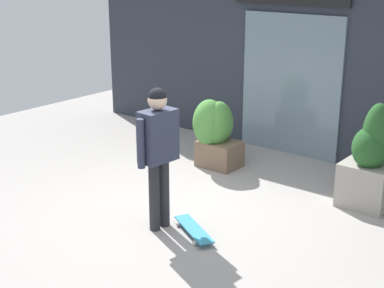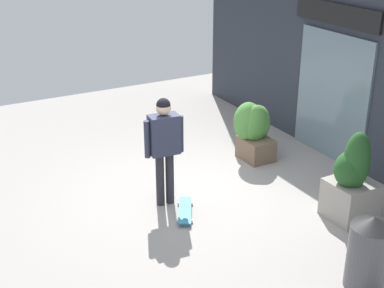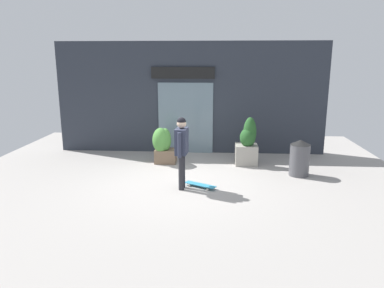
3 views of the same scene
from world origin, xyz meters
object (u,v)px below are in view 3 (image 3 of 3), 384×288
(trash_bin, at_px, (300,158))
(skateboarder, at_px, (182,145))
(planter_box_right, at_px, (247,145))
(planter_box_left, at_px, (163,144))
(skateboard, at_px, (200,185))

(trash_bin, bearing_deg, skateboarder, -157.96)
(skateboarder, xyz_separation_m, planter_box_right, (1.73, 2.19, -0.47))
(skateboarder, bearing_deg, planter_box_right, 57.09)
(trash_bin, bearing_deg, planter_box_left, 165.85)
(skateboarder, distance_m, planter_box_right, 2.82)
(skateboard, xyz_separation_m, planter_box_left, (-1.19, 2.07, 0.53))
(planter_box_right, relative_size, trash_bin, 1.45)
(skateboarder, bearing_deg, trash_bin, 27.43)
(skateboard, height_order, planter_box_right, planter_box_right)
(planter_box_left, bearing_deg, trash_bin, -14.15)
(planter_box_left, xyz_separation_m, planter_box_right, (2.48, 0.00, 0.01))
(skateboarder, distance_m, trash_bin, 3.32)
(skateboard, bearing_deg, skateboarder, -136.59)
(planter_box_left, relative_size, trash_bin, 1.11)
(skateboarder, bearing_deg, skateboard, 19.90)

